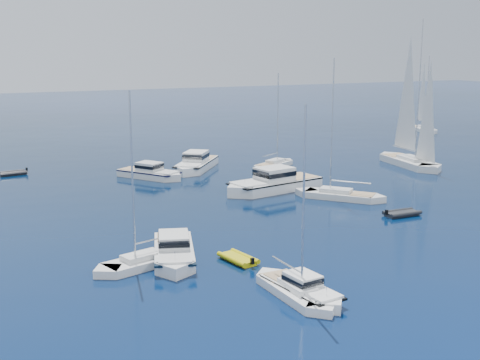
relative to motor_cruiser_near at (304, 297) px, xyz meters
name	(u,v)px	position (x,y,z in m)	size (l,w,h in m)	color
ground	(421,275)	(9.37, -0.22, 0.00)	(400.00, 400.00, 0.00)	#082054
motor_cruiser_near	(304,297)	(0.00, 0.00, 0.00)	(2.22, 7.25, 1.90)	white
motor_cruiser_left	(174,260)	(-4.89, 10.28, 0.00)	(2.90, 9.48, 2.49)	silver
motor_cruiser_centre	(272,191)	(12.75, 27.26, 0.00)	(3.86, 12.60, 3.31)	white
motor_cruiser_distant	(196,169)	(9.80, 42.44, 0.00)	(3.46, 11.30, 2.97)	white
motor_cruiser_horizon	(151,178)	(2.92, 39.79, 0.00)	(2.83, 9.26, 2.43)	silver
sailboat_fore	(294,296)	(-0.43, 0.43, 0.00)	(2.24, 8.60, 12.64)	white
sailboat_mid_r	(339,199)	(17.25, 20.99, 0.00)	(2.64, 10.15, 14.92)	silver
sailboat_mid_l	(146,265)	(-7.14, 9.99, 0.00)	(2.31, 8.89, 13.07)	silver
sailboat_centre	(274,167)	(19.72, 39.59, 0.00)	(2.23, 8.58, 12.61)	silver
sailboat_sails_r	(409,166)	(36.42, 32.59, 0.00)	(3.48, 13.37, 19.65)	silver
sailboat_sails_far	(423,131)	(62.64, 59.36, 0.00)	(2.56, 9.84, 14.47)	white
tender_yellow	(238,261)	(-0.79, 7.85, 0.00)	(1.91, 3.45, 0.95)	#C3B80B
tender_grey_near	(402,215)	(18.61, 12.82, 0.00)	(1.98, 3.60, 0.95)	black
tender_grey_far	(13,175)	(-11.83, 48.99, 0.00)	(1.90, 3.42, 0.95)	black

